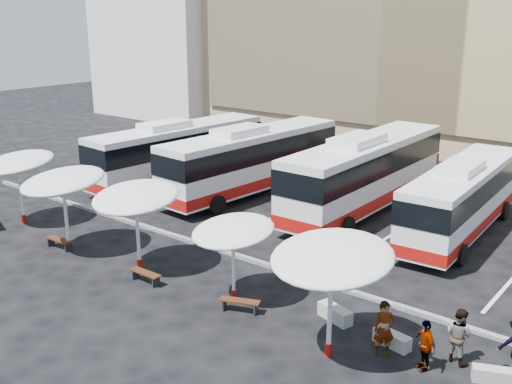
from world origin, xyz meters
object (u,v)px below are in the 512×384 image
Objects in this scene: wood_bench_1 at (59,241)px; conc_bench_2 at (493,375)px; bus_3 at (463,196)px; passenger_2 at (425,345)px; passenger_1 at (459,336)px; sunshade_3 at (233,231)px; conc_bench_0 at (335,314)px; bus_0 at (179,150)px; wood_bench_3 at (240,303)px; bus_1 at (253,158)px; bus_2 at (366,171)px; passenger_0 at (384,329)px; sunshade_1 at (63,181)px; conc_bench_1 at (392,339)px; sunshade_4 at (332,258)px; sunshade_2 at (136,197)px; sunshade_0 at (17,163)px; wood_bench_2 at (146,275)px.

wood_bench_1 is 18.67m from conc_bench_2.
passenger_2 is (3.28, -11.99, -1.06)m from bus_3.
wood_bench_1 is 17.51m from passenger_1.
conc_bench_0 is at bearing 13.64° from sunshade_3.
bus_3 is (17.17, 1.80, -0.13)m from bus_0.
wood_bench_3 is 1.11× the size of conc_bench_0.
bus_1 is 0.97× the size of bus_2.
passenger_0 is (19.18, -10.28, -1.09)m from bus_0.
sunshade_1 reaches higher than sunshade_3.
conc_bench_1 is at bearing -179.78° from conc_bench_2.
bus_0 is 7.10× the size of passenger_1.
sunshade_4 is 3.74m from conc_bench_1.
bus_1 is 3.24× the size of sunshade_4.
passenger_2 is (6.58, 0.64, 0.47)m from wood_bench_3.
bus_1 is 10.40× the size of conc_bench_1.
sunshade_4 reaches higher than sunshade_2.
sunshade_2 reaches higher than sunshade_3.
sunshade_0 is 3.43× the size of conc_bench_2.
conc_bench_0 is at bearing 115.92° from sunshade_4.
bus_2 is 15.80m from wood_bench_1.
bus_3 is at bearing 34.11° from sunshade_0.
sunshade_3 is 2.56m from wood_bench_3.
wood_bench_1 is (-14.14, 0.04, -2.93)m from sunshade_4.
bus_1 is 2.96× the size of sunshade_1.
wood_bench_1 is at bearing 143.12° from passenger_0.
sunshade_1 is 5.98m from wood_bench_2.
sunshade_2 is 3.01× the size of conc_bench_0.
wood_bench_3 is at bearing -37.65° from sunshade_3.
sunshade_2 is 1.01× the size of sunshade_4.
sunshade_4 reaches higher than passenger_2.
passenger_0 is at bearing 3.75° from wood_bench_1.
bus_0 is at bearing 147.61° from sunshade_4.
passenger_0 is at bearing 48.10° from passenger_1.
bus_2 is 7.54× the size of passenger_1.
sunshade_3 is 2.49× the size of wood_bench_3.
passenger_0 is (7.37, -12.44, -1.24)m from bus_2.
bus_1 reaches higher than conc_bench_1.
bus_0 is 3.37× the size of sunshade_3.
bus_0 is 19.32m from conc_bench_0.
wood_bench_2 is at bearing -5.35° from sunshade_0.
wood_bench_2 is at bearing -163.17° from sunshade_3.
passenger_0 is (10.97, 0.24, -2.18)m from sunshade_2.
wood_bench_2 is 11.07m from passenger_2.
passenger_1 is 1.09× the size of passenger_2.
bus_0 is at bearing 108.23° from wood_bench_1.
wood_bench_2 is 9.80m from passenger_0.
bus_1 is at bearing 148.55° from conc_bench_2.
bus_2 is 3.58× the size of sunshade_3.
passenger_2 is (7.40, 0.00, -1.87)m from sunshade_3.
bus_0 reaches higher than bus_3.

